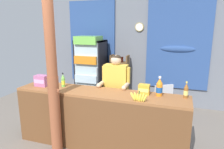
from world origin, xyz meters
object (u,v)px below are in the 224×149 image
plastic_lawn_chair (160,99)px  soda_bottle_lime_soda (63,81)px  soda_bottle_orange_soda (159,88)px  soda_bottle_iced_tea (186,91)px  snack_box_wafer (42,81)px  timber_post (53,80)px  banana_bunch (138,97)px  drink_fridge (91,67)px  bottle_shelf_rack (120,78)px  shopkeeper (116,85)px  snack_box_choco_powder (144,89)px  stall_counter (97,116)px

plastic_lawn_chair → soda_bottle_lime_soda: (-1.62, -1.30, 0.61)m
plastic_lawn_chair → soda_bottle_orange_soda: 1.41m
soda_bottle_iced_tea → snack_box_wafer: soda_bottle_iced_tea is taller
timber_post → banana_bunch: (1.33, 0.16, -0.18)m
drink_fridge → snack_box_wafer: bearing=-93.1°
plastic_lawn_chair → banana_bunch: (-0.18, -1.59, 0.57)m
bottle_shelf_rack → shopkeeper: bearing=-75.8°
snack_box_choco_powder → banana_bunch: snack_box_choco_powder is taller
banana_bunch → soda_bottle_orange_soda: bearing=52.6°
drink_fridge → bottle_shelf_rack: 0.84m
timber_post → snack_box_choco_powder: timber_post is taller
stall_counter → plastic_lawn_chair: stall_counter is taller
stall_counter → snack_box_choco_powder: (0.73, 0.22, 0.47)m
soda_bottle_orange_soda → banana_bunch: bearing=-127.4°
stall_counter → snack_box_choco_powder: 0.90m
soda_bottle_iced_tea → snack_box_wafer: (-2.48, -0.17, -0.01)m
stall_counter → bottle_shelf_rack: bearing=97.3°
timber_post → soda_bottle_orange_soda: (1.59, 0.50, -0.11)m
shopkeeper → soda_bottle_lime_soda: 0.96m
banana_bunch → snack_box_choco_powder: bearing=86.4°
timber_post → plastic_lawn_chair: 2.43m
timber_post → banana_bunch: size_ratio=9.64×
soda_bottle_orange_soda → soda_bottle_lime_soda: size_ratio=1.22×
soda_bottle_lime_soda → shopkeeper: bearing=26.2°
snack_box_wafer → soda_bottle_lime_soda: bearing=12.6°
shopkeeper → banana_bunch: bearing=-51.2°
soda_bottle_iced_tea → snack_box_choco_powder: (-0.63, -0.04, -0.03)m
shopkeeper → soda_bottle_orange_soda: 0.93m
snack_box_choco_powder → soda_bottle_orange_soda: bearing=0.6°
soda_bottle_orange_soda → snack_box_wafer: bearing=-176.4°
stall_counter → snack_box_choco_powder: snack_box_choco_powder is taller
bottle_shelf_rack → shopkeeper: shopkeeper is taller
soda_bottle_iced_tea → soda_bottle_lime_soda: bearing=-177.9°
drink_fridge → snack_box_wafer: (-0.10, -1.91, 0.10)m
soda_bottle_orange_soda → soda_bottle_lime_soda: soda_bottle_orange_soda is taller
snack_box_choco_powder → snack_box_wafer: (-1.85, -0.13, 0.02)m
timber_post → soda_bottle_lime_soda: size_ratio=10.11×
shopkeeper → soda_bottle_orange_soda: (0.83, -0.38, 0.14)m
stall_counter → plastic_lawn_chair: (0.89, 1.48, -0.11)m
plastic_lawn_chair → soda_bottle_iced_tea: size_ratio=3.35×
plastic_lawn_chair → soda_bottle_iced_tea: (0.47, -1.22, 0.61)m
banana_bunch → plastic_lawn_chair: bearing=83.5°
shopkeeper → soda_bottle_lime_soda: shopkeeper is taller
timber_post → snack_box_wafer: size_ratio=11.12×
bottle_shelf_rack → banana_bunch: size_ratio=4.90×
timber_post → snack_box_choco_powder: bearing=20.0°
drink_fridge → timber_post: bearing=-80.2°
stall_counter → soda_bottle_orange_soda: size_ratio=9.29×
soda_bottle_lime_soda → drink_fridge: bearing=99.1°
drink_fridge → soda_bottle_iced_tea: (2.38, -1.74, 0.11)m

